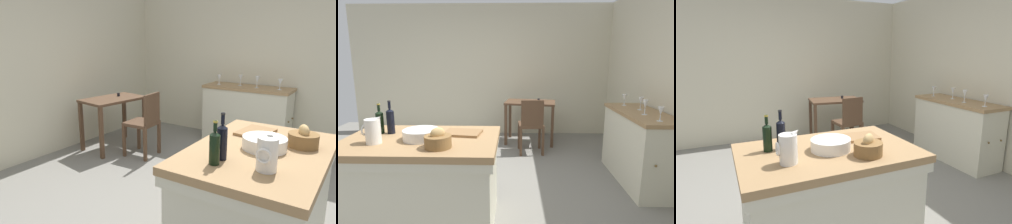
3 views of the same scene
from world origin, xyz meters
TOP-DOWN VIEW (x-y plane):
  - ground_plane at (0.00, 0.00)m, footprint 6.76×6.76m
  - wall_back at (0.00, 2.60)m, footprint 5.32×0.12m
  - wall_right at (2.60, 0.00)m, footprint 0.12×5.20m
  - island_table at (-0.21, -0.67)m, footprint 1.43×0.95m
  - side_cabinet at (2.26, 0.32)m, footprint 0.52×1.36m
  - writing_desk at (0.95, 1.94)m, footprint 0.97×0.68m
  - wooden_chair at (0.94, 1.32)m, footprint 0.43×0.43m
  - pitcher at (-0.57, -0.83)m, footprint 0.17×0.13m
  - wash_bowl at (-0.20, -0.70)m, footprint 0.33×0.33m
  - bread_basket at (0.02, -0.93)m, footprint 0.22×0.22m
  - cutting_board at (0.15, -0.52)m, footprint 0.38×0.29m
  - wine_bottle_dark at (-0.55, -0.51)m, footprint 0.07×0.07m
  - wine_bottle_amber at (-0.66, -0.51)m, footprint 0.07×0.07m
  - wine_glass_far_left at (2.23, -0.17)m, footprint 0.07×0.07m
  - wine_glass_left at (2.21, 0.17)m, footprint 0.07×0.07m
  - wine_glass_middle at (2.29, 0.46)m, footprint 0.07×0.07m
  - wine_glass_right at (2.21, 0.79)m, footprint 0.07×0.07m

SIDE VIEW (x-z plane):
  - ground_plane at x=0.00m, z-range 0.00..0.00m
  - side_cabinet at x=2.26m, z-range 0.00..0.92m
  - island_table at x=-0.21m, z-range 0.03..0.90m
  - wooden_chair at x=0.94m, z-range 0.04..0.96m
  - writing_desk at x=0.95m, z-range 0.23..1.06m
  - cutting_board at x=0.15m, z-range 0.86..0.89m
  - wash_bowl at x=-0.20m, z-range 0.86..0.96m
  - bread_basket at x=0.02m, z-range 0.84..1.01m
  - pitcher at x=-0.57m, z-range 0.85..1.10m
  - wine_bottle_amber at x=-0.66m, z-range 0.84..1.13m
  - wine_bottle_dark at x=-0.55m, z-range 0.83..1.16m
  - wine_glass_right at x=2.21m, z-range 0.95..1.11m
  - wine_glass_far_left at x=2.23m, z-range 0.95..1.11m
  - wine_glass_middle at x=2.29m, z-range 0.95..1.12m
  - wine_glass_left at x=2.21m, z-range 0.95..1.13m
  - wall_back at x=0.00m, z-range 0.00..2.60m
  - wall_right at x=2.60m, z-range 0.00..2.60m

